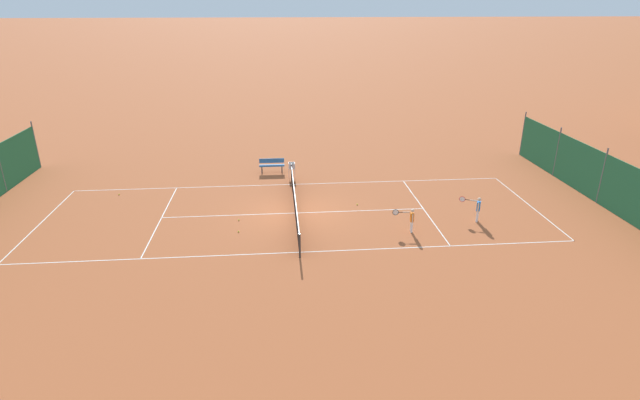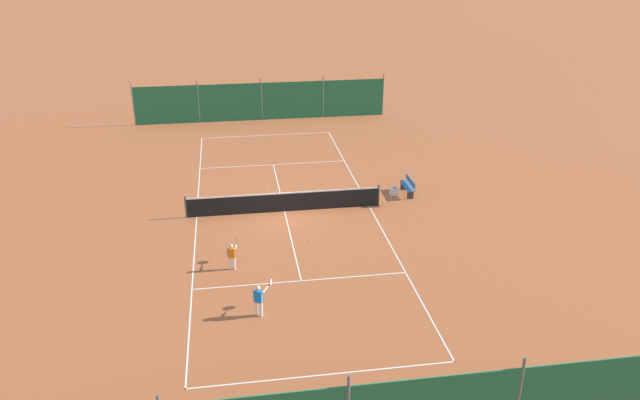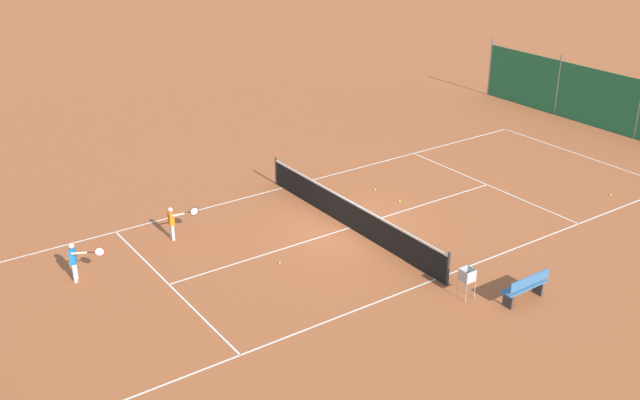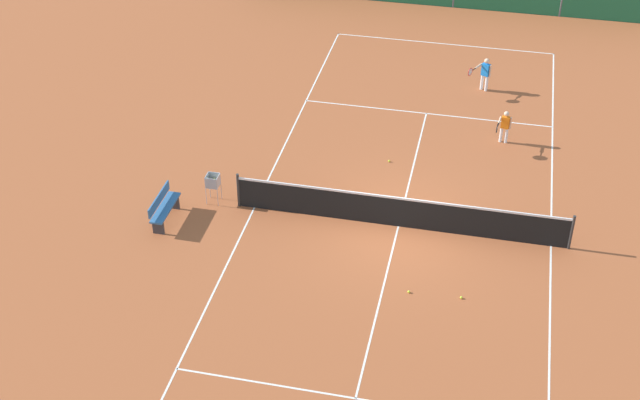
# 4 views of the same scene
# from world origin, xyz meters

# --- Properties ---
(ground_plane) EXTENTS (600.00, 600.00, 0.00)m
(ground_plane) POSITION_xyz_m (0.00, 0.00, 0.00)
(ground_plane) COLOR #A8542D
(court_line_markings) EXTENTS (8.25, 23.85, 0.01)m
(court_line_markings) POSITION_xyz_m (0.00, 0.00, 0.00)
(court_line_markings) COLOR white
(court_line_markings) RESTS_ON ground
(tennis_net) EXTENTS (9.18, 0.08, 1.06)m
(tennis_net) POSITION_xyz_m (0.00, 0.00, 0.50)
(tennis_net) COLOR #2D2D2D
(tennis_net) RESTS_ON ground
(windscreen_fence_near) EXTENTS (17.28, 0.08, 2.90)m
(windscreen_fence_near) POSITION_xyz_m (-0.00, -15.50, 1.31)
(windscreen_fence_near) COLOR #236B42
(windscreen_fence_near) RESTS_ON ground
(player_near_service) EXTENTS (0.75, 0.88, 1.19)m
(player_near_service) POSITION_xyz_m (1.70, 8.43, 0.70)
(player_near_service) COLOR white
(player_near_service) RESTS_ON ground
(player_near_baseline) EXTENTS (0.45, 0.93, 1.10)m
(player_near_baseline) POSITION_xyz_m (2.55, 5.05, 0.65)
(player_near_baseline) COLOR white
(player_near_baseline) RESTS_ON ground
(tennis_ball_mid_court) EXTENTS (0.07, 0.07, 0.07)m
(tennis_ball_mid_court) POSITION_xyz_m (1.95, -2.63, 0.03)
(tennis_ball_mid_court) COLOR #CCE033
(tennis_ball_mid_court) RESTS_ON ground
(tennis_ball_alley_right) EXTENTS (0.07, 0.07, 0.07)m
(tennis_ball_alley_right) POSITION_xyz_m (-3.26, -9.27, 0.03)
(tennis_ball_alley_right) COLOR #CCE033
(tennis_ball_alley_right) RESTS_ON ground
(tennis_ball_by_net_left) EXTENTS (0.07, 0.07, 0.07)m
(tennis_ball_by_net_left) POSITION_xyz_m (-0.75, 3.18, 0.03)
(tennis_ball_by_net_left) COLOR #CCE033
(tennis_ball_by_net_left) RESTS_ON ground
(tennis_ball_alley_left) EXTENTS (0.07, 0.07, 0.07)m
(tennis_ball_alley_left) POSITION_xyz_m (0.65, -2.69, 0.03)
(tennis_ball_alley_left) COLOR #CCE033
(tennis_ball_alley_left) RESTS_ON ground
(ball_hopper) EXTENTS (0.36, 0.36, 0.89)m
(ball_hopper) POSITION_xyz_m (-5.30, 0.03, 0.66)
(ball_hopper) COLOR #B7B7BC
(ball_hopper) RESTS_ON ground
(courtside_bench) EXTENTS (0.36, 1.50, 0.84)m
(courtside_bench) POSITION_xyz_m (-6.34, -1.13, 0.45)
(courtside_bench) COLOR #336699
(courtside_bench) RESTS_ON ground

